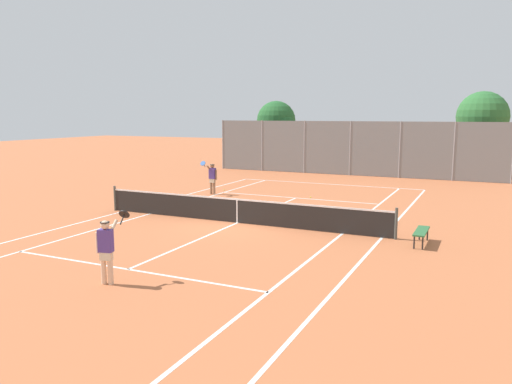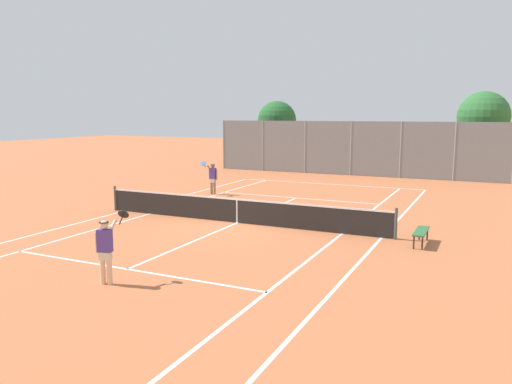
{
  "view_description": "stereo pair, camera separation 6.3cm",
  "coord_description": "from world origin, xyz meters",
  "px_view_note": "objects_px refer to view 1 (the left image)",
  "views": [
    {
      "loc": [
        8.63,
        -16.64,
        4.14
      ],
      "look_at": [
        0.09,
        1.5,
        1.0
      ],
      "focal_mm": 35.0,
      "sensor_mm": 36.0,
      "label": 1
    },
    {
      "loc": [
        8.68,
        -16.62,
        4.14
      ],
      "look_at": [
        0.09,
        1.5,
        1.0
      ],
      "focal_mm": 35.0,
      "sensor_mm": 36.0,
      "label": 2
    }
  ],
  "objects_px": {
    "player_far_left": "(212,177)",
    "loose_tennis_ball_1": "(224,190)",
    "courtside_bench": "(421,232)",
    "tree_behind_right": "(484,118)",
    "tree_behind_left": "(278,122)",
    "tennis_net": "(237,210)",
    "loose_tennis_ball_0": "(178,203)",
    "player_near_side": "(106,247)",
    "loose_tennis_ball_2": "(311,197)"
  },
  "relations": [
    {
      "from": "player_far_left",
      "to": "tree_behind_right",
      "type": "bearing_deg",
      "value": 48.22
    },
    {
      "from": "loose_tennis_ball_1",
      "to": "tree_behind_right",
      "type": "relative_size",
      "value": 0.01
    },
    {
      "from": "courtside_bench",
      "to": "loose_tennis_ball_1",
      "type": "bearing_deg",
      "value": 146.8
    },
    {
      "from": "tree_behind_right",
      "to": "loose_tennis_ball_2",
      "type": "bearing_deg",
      "value": -120.08
    },
    {
      "from": "loose_tennis_ball_0",
      "to": "tree_behind_right",
      "type": "distance_m",
      "value": 21.44
    },
    {
      "from": "player_near_side",
      "to": "loose_tennis_ball_2",
      "type": "height_order",
      "value": "player_near_side"
    },
    {
      "from": "tennis_net",
      "to": "tree_behind_left",
      "type": "relative_size",
      "value": 2.33
    },
    {
      "from": "loose_tennis_ball_1",
      "to": "tree_behind_left",
      "type": "xyz_separation_m",
      "value": [
        -1.97,
        12.19,
        3.5
      ]
    },
    {
      "from": "loose_tennis_ball_2",
      "to": "tree_behind_left",
      "type": "distance_m",
      "value": 14.78
    },
    {
      "from": "loose_tennis_ball_0",
      "to": "loose_tennis_ball_2",
      "type": "xyz_separation_m",
      "value": [
        5.05,
        4.18,
        0.0
      ]
    },
    {
      "from": "loose_tennis_ball_1",
      "to": "courtside_bench",
      "type": "distance_m",
      "value": 13.42
    },
    {
      "from": "courtside_bench",
      "to": "tree_behind_right",
      "type": "xyz_separation_m",
      "value": [
        1.29,
        19.86,
        3.45
      ]
    },
    {
      "from": "loose_tennis_ball_0",
      "to": "loose_tennis_ball_2",
      "type": "distance_m",
      "value": 6.56
    },
    {
      "from": "player_far_left",
      "to": "loose_tennis_ball_2",
      "type": "bearing_deg",
      "value": 12.3
    },
    {
      "from": "player_near_side",
      "to": "loose_tennis_ball_1",
      "type": "relative_size",
      "value": 26.88
    },
    {
      "from": "loose_tennis_ball_0",
      "to": "courtside_bench",
      "type": "xyz_separation_m",
      "value": [
        11.2,
        -2.85,
        0.38
      ]
    },
    {
      "from": "tree_behind_right",
      "to": "tree_behind_left",
      "type": "bearing_deg",
      "value": -178.72
    },
    {
      "from": "player_near_side",
      "to": "player_far_left",
      "type": "bearing_deg",
      "value": 109.51
    },
    {
      "from": "loose_tennis_ball_0",
      "to": "tree_behind_right",
      "type": "relative_size",
      "value": 0.01
    },
    {
      "from": "loose_tennis_ball_0",
      "to": "courtside_bench",
      "type": "bearing_deg",
      "value": -14.29
    },
    {
      "from": "player_near_side",
      "to": "loose_tennis_ball_0",
      "type": "bearing_deg",
      "value": 115.09
    },
    {
      "from": "loose_tennis_ball_1",
      "to": "tree_behind_left",
      "type": "relative_size",
      "value": 0.01
    },
    {
      "from": "player_near_side",
      "to": "player_far_left",
      "type": "xyz_separation_m",
      "value": [
        -4.66,
        13.15,
        0.0
      ]
    },
    {
      "from": "loose_tennis_ball_2",
      "to": "tree_behind_right",
      "type": "xyz_separation_m",
      "value": [
        7.43,
        12.83,
        3.82
      ]
    },
    {
      "from": "player_far_left",
      "to": "loose_tennis_ball_2",
      "type": "xyz_separation_m",
      "value": [
        5.01,
        1.09,
        -0.89
      ]
    },
    {
      "from": "courtside_bench",
      "to": "tree_behind_right",
      "type": "distance_m",
      "value": 20.2
    },
    {
      "from": "loose_tennis_ball_0",
      "to": "player_near_side",
      "type": "bearing_deg",
      "value": -64.91
    },
    {
      "from": "loose_tennis_ball_2",
      "to": "courtside_bench",
      "type": "relative_size",
      "value": 0.04
    },
    {
      "from": "loose_tennis_ball_0",
      "to": "tree_behind_left",
      "type": "distance_m",
      "value": 17.17
    },
    {
      "from": "player_far_left",
      "to": "loose_tennis_ball_0",
      "type": "xyz_separation_m",
      "value": [
        -0.05,
        -3.09,
        -0.89
      ]
    },
    {
      "from": "tennis_net",
      "to": "loose_tennis_ball_1",
      "type": "bearing_deg",
      "value": 122.25
    },
    {
      "from": "tennis_net",
      "to": "loose_tennis_ball_0",
      "type": "bearing_deg",
      "value": 150.17
    },
    {
      "from": "loose_tennis_ball_2",
      "to": "courtside_bench",
      "type": "xyz_separation_m",
      "value": [
        6.14,
        -7.04,
        0.38
      ]
    },
    {
      "from": "player_far_left",
      "to": "loose_tennis_ball_1",
      "type": "distance_m",
      "value": 1.67
    },
    {
      "from": "tennis_net",
      "to": "loose_tennis_ball_0",
      "type": "distance_m",
      "value": 5.09
    },
    {
      "from": "player_far_left",
      "to": "loose_tennis_ball_1",
      "type": "relative_size",
      "value": 26.88
    },
    {
      "from": "loose_tennis_ball_1",
      "to": "courtside_bench",
      "type": "xyz_separation_m",
      "value": [
        11.23,
        -7.35,
        0.38
      ]
    },
    {
      "from": "player_far_left",
      "to": "tree_behind_left",
      "type": "height_order",
      "value": "tree_behind_left"
    },
    {
      "from": "tennis_net",
      "to": "player_near_side",
      "type": "distance_m",
      "value": 7.56
    },
    {
      "from": "loose_tennis_ball_2",
      "to": "tree_behind_right",
      "type": "bearing_deg",
      "value": 59.92
    },
    {
      "from": "player_near_side",
      "to": "player_far_left",
      "type": "relative_size",
      "value": 1.0
    },
    {
      "from": "courtside_bench",
      "to": "loose_tennis_ball_0",
      "type": "bearing_deg",
      "value": 165.71
    },
    {
      "from": "tree_behind_left",
      "to": "loose_tennis_ball_2",
      "type": "bearing_deg",
      "value": -60.58
    },
    {
      "from": "tennis_net",
      "to": "player_near_side",
      "type": "relative_size",
      "value": 6.76
    },
    {
      "from": "tennis_net",
      "to": "courtside_bench",
      "type": "relative_size",
      "value": 8.0
    },
    {
      "from": "player_far_left",
      "to": "loose_tennis_ball_0",
      "type": "bearing_deg",
      "value": -90.91
    },
    {
      "from": "tennis_net",
      "to": "loose_tennis_ball_0",
      "type": "relative_size",
      "value": 181.82
    },
    {
      "from": "loose_tennis_ball_1",
      "to": "loose_tennis_ball_2",
      "type": "height_order",
      "value": "same"
    },
    {
      "from": "player_near_side",
      "to": "tree_behind_left",
      "type": "relative_size",
      "value": 0.34
    },
    {
      "from": "loose_tennis_ball_0",
      "to": "loose_tennis_ball_1",
      "type": "bearing_deg",
      "value": 90.39
    }
  ]
}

